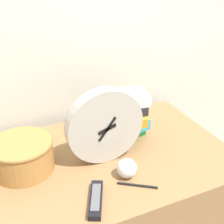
% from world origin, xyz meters
% --- Properties ---
extents(wall_back, '(6.00, 0.04, 2.40)m').
position_xyz_m(wall_back, '(0.00, 0.70, 1.20)').
color(wall_back, silver).
rests_on(wall_back, ground_plane).
extents(desk_clock, '(0.29, 0.05, 0.29)m').
position_xyz_m(desk_clock, '(0.02, 0.30, 0.86)').
color(desk_clock, '#B7B2A8').
rests_on(desk_clock, desk).
extents(book_stack, '(0.26, 0.22, 0.19)m').
position_xyz_m(book_stack, '(0.14, 0.43, 0.81)').
color(book_stack, green).
rests_on(book_stack, desk).
extents(basket, '(0.22, 0.22, 0.11)m').
position_xyz_m(basket, '(-0.27, 0.37, 0.78)').
color(basket, '#B27A3D').
rests_on(basket, desk).
extents(tv_remote, '(0.10, 0.16, 0.02)m').
position_xyz_m(tv_remote, '(-0.09, 0.10, 0.73)').
color(tv_remote, black).
rests_on(tv_remote, desk).
extents(crumpled_paper_ball, '(0.07, 0.07, 0.07)m').
position_xyz_m(crumpled_paper_ball, '(0.05, 0.18, 0.75)').
color(crumpled_paper_ball, white).
rests_on(crumpled_paper_ball, desk).
extents(pen, '(0.12, 0.08, 0.01)m').
position_xyz_m(pen, '(0.06, 0.12, 0.72)').
color(pen, black).
rests_on(pen, desk).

